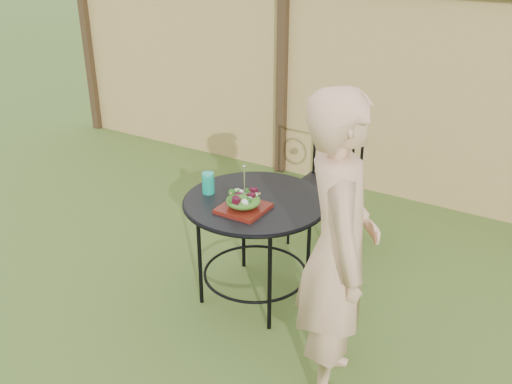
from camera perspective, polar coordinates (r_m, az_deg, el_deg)
ground at (r=3.70m, az=3.78°, el=-13.30°), size 60.00×60.00×0.00m
fence at (r=5.13m, az=15.85°, el=9.03°), size 8.00×0.12×1.90m
patio_table at (r=3.66m, az=-0.06°, el=-2.71°), size 0.92×0.92×0.72m
patio_chair at (r=4.45m, az=7.22°, el=1.20°), size 0.46×0.46×0.95m
diner at (r=2.86m, az=8.21°, el=-5.89°), size 0.65×0.73×1.67m
salad_plate at (r=3.46m, az=-1.27°, el=-1.64°), size 0.27×0.27×0.02m
salad at (r=3.44m, az=-1.28°, el=-0.87°), size 0.21×0.21×0.08m
fork at (r=3.38m, az=-1.16°, el=1.08°), size 0.01×0.01×0.18m
drinking_glass at (r=3.67m, az=-4.80°, el=0.90°), size 0.08×0.08×0.14m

